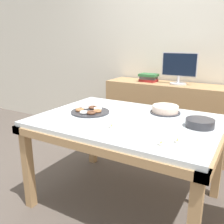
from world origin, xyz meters
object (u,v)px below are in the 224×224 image
object	(u,v)px
tealight_centre	(177,141)
tealight_right_edge	(111,127)
pastry_platter	(90,111)
plate_stack	(200,123)
book_stack	(149,78)
tealight_near_cakes	(161,144)
cake_chocolate_round	(165,109)
computer_monitor	(179,68)

from	to	relation	value
tealight_centre	tealight_right_edge	world-z (taller)	same
pastry_platter	plate_stack	distance (m)	0.93
pastry_platter	tealight_centre	xyz separation A→B (m)	(0.86, -0.28, -0.00)
plate_stack	tealight_right_edge	size ratio (longest dim) A/B	5.25
book_stack	tealight_near_cakes	distance (m)	1.81
book_stack	tealight_right_edge	xyz separation A→B (m)	(0.34, -1.52, -0.15)
cake_chocolate_round	tealight_right_edge	distance (m)	0.61
computer_monitor	tealight_right_edge	world-z (taller)	computer_monitor
computer_monitor	cake_chocolate_round	world-z (taller)	computer_monitor
book_stack	pastry_platter	distance (m)	1.27
pastry_platter	tealight_near_cakes	size ratio (longest dim) A/B	8.53
tealight_right_edge	tealight_centre	bearing A→B (deg)	-3.77
cake_chocolate_round	tealight_right_edge	world-z (taller)	cake_chocolate_round
book_stack	computer_monitor	bearing A→B (deg)	-0.21
book_stack	tealight_near_cakes	bearing A→B (deg)	-65.14
book_stack	plate_stack	xyz separation A→B (m)	(0.89, -1.17, -0.13)
pastry_platter	cake_chocolate_round	bearing A→B (deg)	29.29
plate_stack	tealight_near_cakes	world-z (taller)	plate_stack
book_stack	tealight_right_edge	bearing A→B (deg)	-77.53
cake_chocolate_round	tealight_near_cakes	distance (m)	0.73
pastry_platter	tealight_centre	size ratio (longest dim) A/B	8.53
computer_monitor	book_stack	bearing A→B (deg)	179.79
book_stack	plate_stack	bearing A→B (deg)	-52.62
cake_chocolate_round	tealight_centre	world-z (taller)	cake_chocolate_round
computer_monitor	book_stack	distance (m)	0.41
book_stack	tealight_right_edge	world-z (taller)	book_stack
book_stack	tealight_near_cakes	xyz separation A→B (m)	(0.76, -1.64, -0.15)
book_stack	plate_stack	world-z (taller)	book_stack
pastry_platter	tealight_right_edge	bearing A→B (deg)	-34.34
tealight_centre	tealight_right_edge	distance (m)	0.50
computer_monitor	tealight_near_cakes	bearing A→B (deg)	-77.19
tealight_centre	tealight_near_cakes	xyz separation A→B (m)	(-0.08, -0.09, 0.00)
plate_stack	pastry_platter	bearing A→B (deg)	-173.84
tealight_centre	pastry_platter	bearing A→B (deg)	161.83
book_stack	tealight_centre	distance (m)	1.77
computer_monitor	cake_chocolate_round	bearing A→B (deg)	-80.24
computer_monitor	book_stack	world-z (taller)	computer_monitor
computer_monitor	tealight_centre	xyz separation A→B (m)	(0.45, -1.55, -0.29)
book_stack	plate_stack	distance (m)	1.47
cake_chocolate_round	pastry_platter	size ratio (longest dim) A/B	0.77
cake_chocolate_round	plate_stack	size ratio (longest dim) A/B	1.25
book_stack	cake_chocolate_round	distance (m)	1.10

